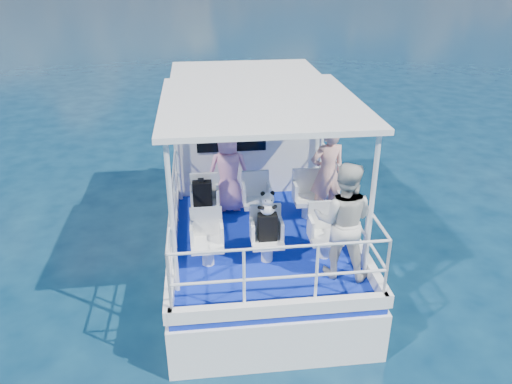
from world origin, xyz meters
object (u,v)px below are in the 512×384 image
Objects in this scene: passenger_port_fwd at (228,171)px; backpack_center at (268,227)px; panda at (268,203)px; passenger_stbd_aft at (343,221)px.

passenger_port_fwd reaches higher than backpack_center.
passenger_port_fwd is at bearing 104.32° from backpack_center.
panda reaches higher than backpack_center.
backpack_center is at bearing -3.52° from passenger_stbd_aft.
passenger_stbd_aft is at bearing -23.90° from panda.
panda is at bearing 119.72° from backpack_center.
panda is at bearing -3.72° from passenger_stbd_aft.
passenger_stbd_aft is (1.47, -2.24, 0.12)m from passenger_port_fwd.
passenger_port_fwd is at bearing -36.57° from passenger_stbd_aft.
passenger_stbd_aft is 1.14m from backpack_center.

